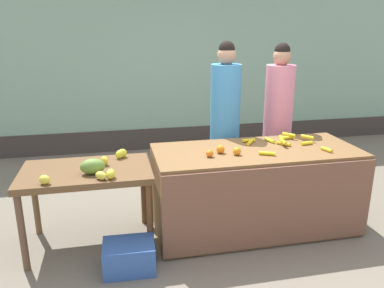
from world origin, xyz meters
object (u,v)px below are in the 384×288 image
at_px(vendor_woman_blue_shirt, 225,124).
at_px(produce_crate, 129,256).
at_px(produce_sack, 165,181).
at_px(vendor_woman_pink_shirt, 278,122).

xyz_separation_m(vendor_woman_blue_shirt, produce_crate, (-1.19, -1.18, -0.83)).
bearing_deg(vendor_woman_blue_shirt, produce_crate, -135.44).
xyz_separation_m(vendor_woman_blue_shirt, produce_sack, (-0.69, 0.11, -0.69)).
bearing_deg(produce_sack, vendor_woman_pink_shirt, -2.18).
distance_m(vendor_woman_pink_shirt, produce_crate, 2.39).
relative_size(vendor_woman_blue_shirt, produce_sack, 3.55).
bearing_deg(produce_sack, produce_crate, -111.48).
height_order(vendor_woman_blue_shirt, produce_crate, vendor_woman_blue_shirt).
bearing_deg(produce_crate, produce_sack, 68.52).
distance_m(vendor_woman_pink_shirt, produce_sack, 1.53).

